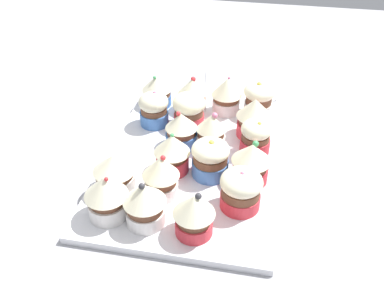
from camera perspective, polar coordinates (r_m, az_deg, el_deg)
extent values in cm
cube|color=#9E9EA3|center=(76.47, 0.00, -3.44)|extent=(180.00, 180.00, 3.00)
cube|color=silver|center=(75.15, 0.00, -2.21)|extent=(42.95, 29.86, 1.20)
cylinder|color=#477AC6|center=(89.55, -4.66, 5.98)|extent=(5.89, 5.89, 2.32)
cylinder|color=brown|center=(88.70, -4.71, 6.94)|extent=(5.62, 5.62, 1.13)
cone|color=#F4EDC6|center=(87.70, -4.78, 8.12)|extent=(6.03, 6.03, 3.02)
sphere|color=#4CB266|center=(86.79, -5.00, 8.84)|extent=(0.70, 0.70, 0.70)
cylinder|color=#477AC6|center=(83.25, -5.05, 3.51)|extent=(5.52, 5.52, 2.61)
cylinder|color=brown|center=(82.26, -5.12, 4.60)|extent=(5.04, 5.04, 1.12)
ellipsoid|color=#F4EDC6|center=(81.40, -5.18, 5.60)|extent=(5.71, 5.71, 3.68)
sphere|color=pink|center=(80.86, -5.00, 6.80)|extent=(0.75, 0.75, 0.75)
cylinder|color=white|center=(68.85, -10.12, -5.05)|extent=(6.19, 6.19, 2.68)
cylinder|color=brown|center=(67.63, -10.29, -3.85)|extent=(5.72, 5.72, 1.09)
cone|color=#F4EDC6|center=(66.38, -10.47, -2.53)|extent=(6.61, 6.61, 2.90)
cylinder|color=white|center=(64.80, -11.10, -8.42)|extent=(5.80, 5.80, 2.61)
cylinder|color=brown|center=(63.44, -11.31, -7.13)|extent=(5.11, 5.11, 1.37)
cone|color=#F4EDC6|center=(61.89, -11.56, -5.56)|extent=(6.38, 6.38, 3.29)
sphere|color=red|center=(60.62, -11.37, -4.62)|extent=(0.62, 0.62, 0.62)
cylinder|color=white|center=(87.62, 0.03, 5.33)|extent=(5.72, 5.72, 2.22)
cylinder|color=brown|center=(86.70, 0.03, 6.37)|extent=(5.42, 5.42, 1.45)
cone|color=#F4EDC6|center=(85.57, 0.03, 7.72)|extent=(5.85, 5.85, 3.18)
sphere|color=red|center=(85.13, 0.17, 8.65)|extent=(1.01, 1.01, 1.01)
cylinder|color=#D1333D|center=(82.79, -0.40, 3.35)|extent=(5.81, 5.81, 2.33)
cylinder|color=brown|center=(81.84, -0.40, 4.39)|extent=(5.48, 5.48, 1.23)
ellipsoid|color=#F4EDC6|center=(80.91, -0.41, 5.46)|extent=(6.35, 6.35, 3.90)
cylinder|color=#477AC6|center=(77.08, -1.41, 0.65)|extent=(5.70, 5.70, 2.56)
cylinder|color=brown|center=(76.00, -1.43, 1.80)|extent=(5.19, 5.19, 1.20)
cone|color=#F4EDC6|center=(74.85, -1.46, 3.09)|extent=(5.71, 5.71, 2.90)
sphere|color=red|center=(74.38, -1.85, 4.06)|extent=(0.84, 0.84, 0.84)
cylinder|color=#D1333D|center=(71.51, -2.62, -2.61)|extent=(5.47, 5.47, 2.63)
cylinder|color=brown|center=(70.36, -2.66, -1.43)|extent=(4.93, 4.93, 1.09)
cone|color=#F4EDC6|center=(69.04, -2.72, 0.01)|extent=(6.01, 6.01, 3.29)
sphere|color=#4CB266|center=(68.29, -2.68, 1.15)|extent=(0.69, 0.69, 0.69)
cylinder|color=white|center=(67.21, -4.08, -5.92)|extent=(5.27, 5.27, 2.26)
cylinder|color=brown|center=(65.96, -4.14, -4.69)|extent=(4.72, 4.72, 1.53)
cone|color=#F4EDC6|center=(64.37, -4.24, -3.04)|extent=(5.78, 5.78, 3.40)
sphere|color=red|center=(63.45, -3.90, -1.86)|extent=(0.82, 0.82, 0.82)
cylinder|color=white|center=(63.07, -6.18, -9.47)|extent=(5.74, 5.74, 2.43)
cylinder|color=brown|center=(61.66, -6.30, -8.17)|extent=(5.25, 5.25, 1.58)
cone|color=#F4EDC6|center=(60.03, -6.45, -6.56)|extent=(6.22, 6.22, 3.15)
sphere|color=#333338|center=(58.99, -6.74, -5.63)|extent=(0.93, 0.93, 0.93)
cylinder|color=white|center=(87.10, 4.55, 5.13)|extent=(5.49, 5.49, 2.55)
cylinder|color=brown|center=(86.15, 4.60, 6.20)|extent=(5.04, 5.04, 1.21)
cone|color=#F4EDC6|center=(84.96, 4.68, 7.61)|extent=(6.08, 6.08, 3.63)
sphere|color=pink|center=(84.55, 4.98, 8.76)|extent=(0.65, 0.65, 0.65)
cylinder|color=white|center=(76.66, 2.51, 0.36)|extent=(5.22, 5.22, 2.48)
cylinder|color=brown|center=(75.54, 2.55, 1.54)|extent=(4.71, 4.71, 1.38)
cone|color=#F4EDC6|center=(74.33, 2.59, 2.92)|extent=(5.24, 5.24, 2.94)
sphere|color=pink|center=(73.74, 3.05, 3.82)|extent=(1.02, 1.02, 1.02)
cylinder|color=#477AC6|center=(70.63, 2.42, -3.16)|extent=(6.07, 6.07, 2.68)
cylinder|color=brown|center=(69.38, 2.47, -1.88)|extent=(5.69, 5.69, 1.34)
ellipsoid|color=#F4EDC6|center=(68.38, 2.50, -0.81)|extent=(6.20, 6.20, 3.20)
sphere|color=#EAD64C|center=(67.45, 2.64, 0.12)|extent=(1.04, 1.04, 1.04)
cylinder|color=#D1333D|center=(61.41, 0.26, -10.94)|extent=(5.37, 5.37, 2.21)
cylinder|color=brown|center=(60.06, 0.26, -9.74)|extent=(4.80, 4.80, 1.49)
cone|color=#F4EDC6|center=(58.39, 0.27, -8.14)|extent=(5.95, 5.95, 3.21)
sphere|color=#333338|center=(57.50, 0.85, -6.98)|extent=(0.94, 0.94, 0.94)
cylinder|color=white|center=(87.40, 8.78, 4.81)|extent=(5.63, 5.63, 2.31)
cylinder|color=brown|center=(86.41, 8.90, 5.91)|extent=(5.16, 5.16, 1.56)
ellipsoid|color=#F4EDC6|center=(85.52, 9.01, 6.95)|extent=(6.28, 6.28, 3.44)
sphere|color=#EAD64C|center=(84.66, 8.98, 7.84)|extent=(1.05, 1.05, 1.05)
cylinder|color=#D1333D|center=(80.53, 8.13, 2.04)|extent=(6.09, 6.09, 2.68)
cylinder|color=brown|center=(79.39, 8.25, 3.27)|extent=(5.39, 5.39, 1.46)
cone|color=#F4EDC6|center=(78.08, 8.41, 4.80)|extent=(6.59, 6.59, 3.51)
cylinder|color=#D1333D|center=(76.29, 8.36, -0.18)|extent=(5.31, 5.31, 2.63)
cylinder|color=brown|center=(75.20, 8.48, 0.98)|extent=(4.90, 4.90, 1.14)
ellipsoid|color=#F4EDC6|center=(74.32, 8.59, 1.95)|extent=(5.34, 5.34, 3.26)
sphere|color=#EAD64C|center=(73.09, 9.00, 2.70)|extent=(0.75, 0.75, 0.75)
cylinder|color=#D1333D|center=(70.10, 7.73, -3.92)|extent=(5.81, 5.81, 2.61)
cylinder|color=brown|center=(68.85, 7.86, -2.66)|extent=(5.34, 5.34, 1.35)
cone|color=#F4EDC6|center=(67.48, 8.01, -1.17)|extent=(6.35, 6.35, 3.14)
sphere|color=#4CB266|center=(67.08, 8.50, 0.03)|extent=(1.02, 1.02, 1.02)
cylinder|color=#D1333D|center=(65.47, 6.42, -7.46)|extent=(6.08, 6.08, 2.30)
cylinder|color=brown|center=(64.19, 6.53, -6.25)|extent=(5.78, 5.78, 1.46)
ellipsoid|color=#F4EDC6|center=(63.01, 6.64, -5.06)|extent=(6.39, 6.39, 3.49)
sphere|color=pink|center=(61.91, 6.75, -3.95)|extent=(0.71, 0.71, 0.71)
cube|color=white|center=(99.98, 6.37, 7.96)|extent=(15.65, 17.33, 0.60)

